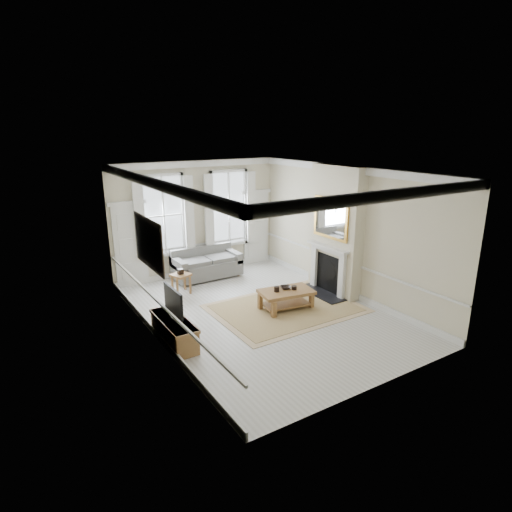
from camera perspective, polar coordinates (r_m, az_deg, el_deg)
floor at (r=10.39m, az=0.84°, el=-7.65°), size 7.20×7.20×0.00m
ceiling at (r=9.51m, az=0.93°, el=11.36°), size 7.20×7.20×0.00m
back_wall at (r=12.90m, az=-7.86°, el=5.00°), size 5.20×0.00×5.20m
left_wall at (r=8.73m, az=-13.60°, el=-1.00°), size 0.00×7.20×7.20m
right_wall at (r=11.39m, az=11.95°, el=3.23°), size 0.00×7.20×7.20m
window_left at (r=12.43m, az=-12.22°, el=5.28°), size 1.26×0.20×2.20m
window_right at (r=13.27m, az=-3.65°, el=6.33°), size 1.26×0.20×2.20m
door_left at (r=12.32m, az=-16.39°, el=1.28°), size 0.90×0.08×2.30m
door_right at (r=13.93m, az=0.01°, el=3.71°), size 0.90×0.08×2.30m
painting at (r=8.93m, az=-14.14°, el=1.69°), size 0.05×1.66×1.06m
chimney_breast at (r=11.42m, az=10.62°, el=3.34°), size 0.35×1.70×3.38m
hearth at (r=11.64m, az=8.63°, el=-4.95°), size 0.55×1.50×0.05m
fireplace at (r=11.53m, az=9.54°, el=-1.47°), size 0.21×1.45×1.33m
mirror at (r=11.20m, az=9.90°, el=4.95°), size 0.06×1.26×1.06m
sofa at (r=12.81m, az=-6.69°, el=-1.21°), size 1.97×0.96×0.89m
side_table at (r=11.64m, az=-10.00°, el=-2.88°), size 0.57×0.57×0.54m
rug at (r=10.67m, az=4.00°, el=-6.95°), size 3.50×2.60×0.02m
coffee_table at (r=10.52m, az=4.04°, el=-5.00°), size 1.39×0.95×0.48m
ceramic_pot_a at (r=10.36m, az=2.77°, el=-4.44°), size 0.13×0.13×0.13m
ceramic_pot_b at (r=10.54m, az=5.10°, el=-4.22°), size 0.13×0.13×0.09m
bowl at (r=10.58m, az=3.96°, el=-4.21°), size 0.34×0.34×0.06m
tv_stand at (r=9.11m, az=-10.85°, el=-9.82°), size 0.48×1.48×0.53m
tv at (r=8.84m, az=-10.95°, el=-5.96°), size 0.08×0.90×0.68m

